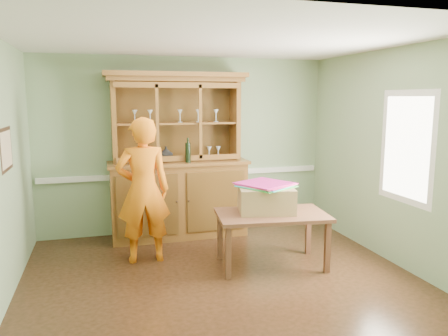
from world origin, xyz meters
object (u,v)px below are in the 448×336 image
object	(u,v)px
dining_table	(272,219)
person	(143,190)
cardboard_box	(266,199)
china_hutch	(178,180)

from	to	relation	value
dining_table	person	size ratio (longest dim) A/B	0.77
cardboard_box	person	bearing A→B (deg)	161.00
china_hutch	person	world-z (taller)	china_hutch
china_hutch	person	distance (m)	1.12
china_hutch	cardboard_box	size ratio (longest dim) A/B	3.66
china_hutch	person	bearing A→B (deg)	-123.21
dining_table	person	world-z (taller)	person
dining_table	cardboard_box	size ratio (longest dim) A/B	2.14
dining_table	cardboard_box	world-z (taller)	cardboard_box
china_hutch	dining_table	bearing A→B (deg)	-59.70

